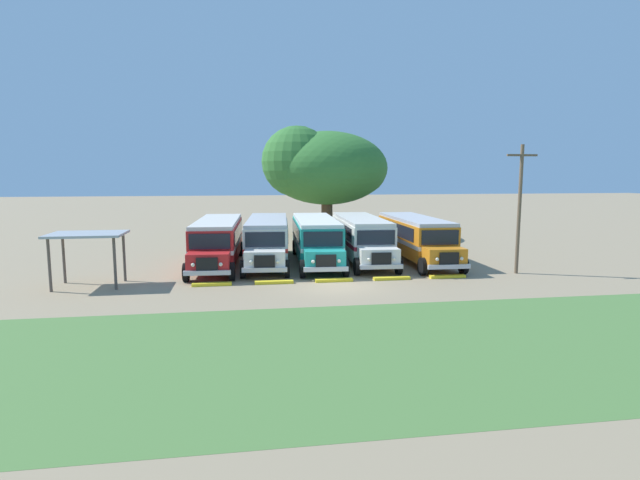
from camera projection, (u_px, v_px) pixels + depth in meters
The scene contains 15 objects.
ground_plane at pixel (337, 286), 25.62m from camera, with size 220.00×220.00×0.00m, color #937F60.
foreground_grass_strip at pixel (392, 348), 16.40m from camera, with size 80.00×10.95×0.01m, color #4C7538.
parked_bus_slot_0 at pixel (218, 240), 31.33m from camera, with size 3.16×10.90×2.82m.
parked_bus_slot_1 at pixel (267, 238), 32.14m from camera, with size 3.42×10.95×2.82m.
parked_bus_slot_2 at pixel (316, 238), 32.31m from camera, with size 3.16×10.90×2.82m.
parked_bus_slot_3 at pixel (362, 236), 33.01m from camera, with size 3.09×10.89×2.82m.
parked_bus_slot_4 at pixel (416, 236), 33.04m from camera, with size 2.87×10.86×2.82m.
curb_wheelstop_0 at pixel (212, 284), 25.60m from camera, with size 2.00×0.36×0.15m, color yellow.
curb_wheelstop_1 at pixel (274, 282), 26.08m from camera, with size 2.00×0.36×0.15m, color yellow.
curb_wheelstop_2 at pixel (334, 280), 26.57m from camera, with size 2.00×0.36×0.15m, color yellow.
curb_wheelstop_3 at pixel (392, 278), 27.05m from camera, with size 2.00×0.36×0.15m, color yellow.
curb_wheelstop_4 at pixel (447, 277), 27.54m from camera, with size 2.00×0.36×0.15m, color yellow.
broad_shade_tree at pixel (324, 168), 45.22m from camera, with size 11.72×11.62×9.79m.
utility_pole at pixel (519, 205), 28.32m from camera, with size 1.80×0.20×7.29m.
waiting_shelter at pixel (87, 238), 25.19m from camera, with size 3.60×2.60×2.72m.
Camera 1 is at (-4.75, -24.66, 5.66)m, focal length 28.21 mm.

